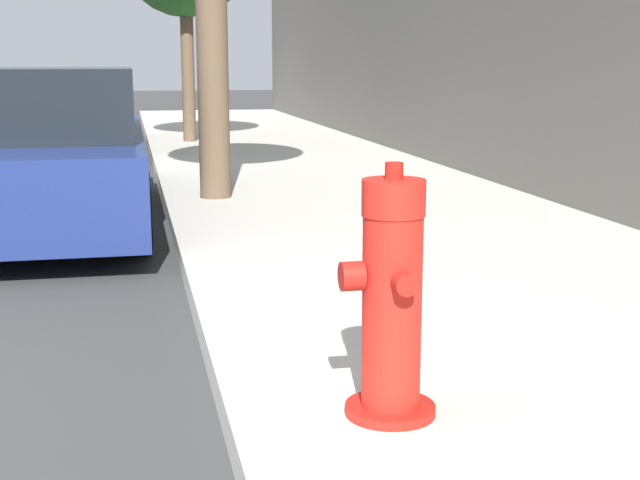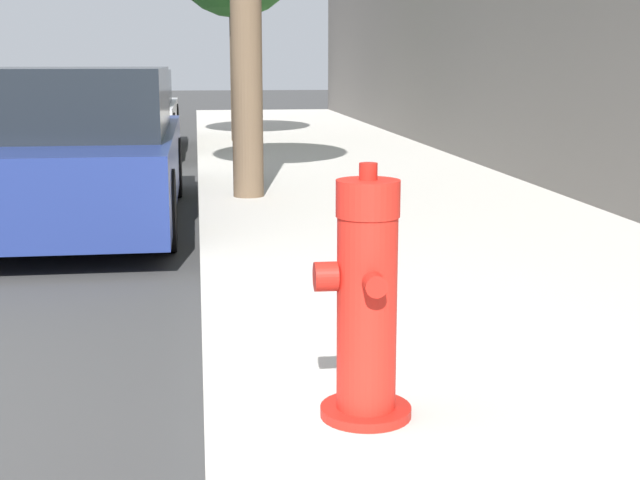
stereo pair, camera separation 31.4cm
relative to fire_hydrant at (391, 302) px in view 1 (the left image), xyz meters
The scene contains 4 objects.
sidewalk_slab 1.25m from the fire_hydrant, 11.44° to the left, with size 3.41×40.00×0.15m.
fire_hydrant is the anchor object (origin of this frame).
parked_car_near 5.19m from the fire_hydrant, 108.42° to the left, with size 1.81×4.38×1.34m.
parked_car_mid 11.11m from the fire_hydrant, 99.29° to the left, with size 1.85×4.10×1.25m.
Camera 1 is at (1.63, -3.12, 1.39)m, focal length 50.00 mm.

